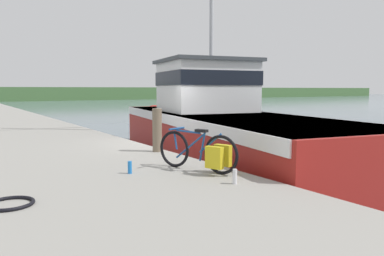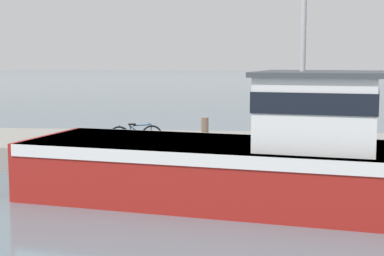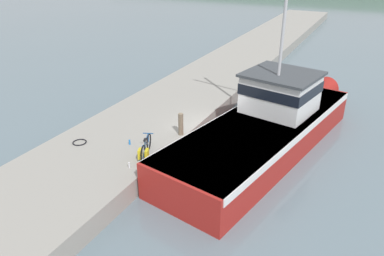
{
  "view_description": "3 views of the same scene",
  "coord_description": "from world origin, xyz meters",
  "px_view_note": "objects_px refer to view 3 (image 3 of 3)",
  "views": [
    {
      "loc": [
        -5.25,
        -9.25,
        2.34
      ],
      "look_at": [
        0.47,
        -0.41,
        1.24
      ],
      "focal_mm": 35.0,
      "sensor_mm": 36.0,
      "label": 1
    },
    {
      "loc": [
        17.17,
        0.36,
        3.72
      ],
      "look_at": [
        0.72,
        -1.46,
        1.74
      ],
      "focal_mm": 55.0,
      "sensor_mm": 36.0,
      "label": 2
    },
    {
      "loc": [
        6.29,
        -14.73,
        8.52
      ],
      "look_at": [
        -0.13,
        -2.0,
        1.69
      ],
      "focal_mm": 35.0,
      "sensor_mm": 36.0,
      "label": 3
    }
  ],
  "objects_px": {
    "water_bottle_by_bike": "(130,142)",
    "fishing_boat_main": "(269,124)",
    "mooring_post": "(181,124)",
    "bicycle_touring": "(145,149)",
    "water_bottle_on_curb": "(129,165)"
  },
  "relations": [
    {
      "from": "water_bottle_on_curb",
      "to": "water_bottle_by_bike",
      "type": "height_order",
      "value": "water_bottle_on_curb"
    },
    {
      "from": "mooring_post",
      "to": "bicycle_touring",
      "type": "bearing_deg",
      "value": -97.66
    },
    {
      "from": "mooring_post",
      "to": "water_bottle_on_curb",
      "type": "bearing_deg",
      "value": -96.9
    },
    {
      "from": "mooring_post",
      "to": "water_bottle_on_curb",
      "type": "xyz_separation_m",
      "value": [
        -0.42,
        -3.46,
        -0.4
      ]
    },
    {
      "from": "mooring_post",
      "to": "fishing_boat_main",
      "type": "bearing_deg",
      "value": 32.53
    },
    {
      "from": "fishing_boat_main",
      "to": "bicycle_touring",
      "type": "xyz_separation_m",
      "value": [
        -3.79,
        -4.65,
        0.01
      ]
    },
    {
      "from": "water_bottle_on_curb",
      "to": "water_bottle_by_bike",
      "type": "relative_size",
      "value": 1.07
    },
    {
      "from": "mooring_post",
      "to": "water_bottle_on_curb",
      "type": "distance_m",
      "value": 3.51
    },
    {
      "from": "fishing_boat_main",
      "to": "bicycle_touring",
      "type": "distance_m",
      "value": 6.0
    },
    {
      "from": "bicycle_touring",
      "to": "fishing_boat_main",
      "type": "bearing_deg",
      "value": 30.44
    },
    {
      "from": "fishing_boat_main",
      "to": "water_bottle_by_bike",
      "type": "bearing_deg",
      "value": -129.59
    },
    {
      "from": "bicycle_touring",
      "to": "water_bottle_on_curb",
      "type": "bearing_deg",
      "value": -115.49
    },
    {
      "from": "mooring_post",
      "to": "water_bottle_by_bike",
      "type": "height_order",
      "value": "mooring_post"
    },
    {
      "from": "bicycle_touring",
      "to": "mooring_post",
      "type": "height_order",
      "value": "mooring_post"
    },
    {
      "from": "water_bottle_by_bike",
      "to": "fishing_boat_main",
      "type": "bearing_deg",
      "value": 39.22
    }
  ]
}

